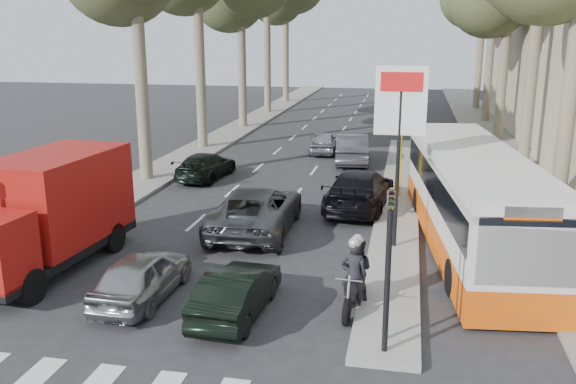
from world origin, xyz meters
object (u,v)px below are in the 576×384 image
at_px(red_truck, 48,210).
at_px(city_bus, 472,197).
at_px(motorcycle, 355,274).
at_px(silver_hatchback, 142,276).
at_px(dark_hatchback, 237,291).

distance_m(red_truck, city_bus, 12.52).
bearing_deg(motorcycle, silver_hatchback, -168.38).
bearing_deg(motorcycle, city_bus, 63.43).
xyz_separation_m(dark_hatchback, red_truck, (-6.00, 1.86, 1.11)).
relative_size(silver_hatchback, motorcycle, 1.67).
height_order(red_truck, motorcycle, red_truck).
xyz_separation_m(dark_hatchback, city_bus, (5.82, 6.01, 1.02)).
relative_size(silver_hatchback, dark_hatchback, 1.02).
bearing_deg(motorcycle, dark_hatchback, -155.15).
height_order(dark_hatchback, red_truck, red_truck).
xyz_separation_m(silver_hatchback, motorcycle, (5.28, 0.60, 0.22)).
bearing_deg(city_bus, silver_hatchback, -152.72).
distance_m(red_truck, motorcycle, 8.79).
bearing_deg(dark_hatchback, city_bus, -131.14).
bearing_deg(red_truck, silver_hatchback, -19.22).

